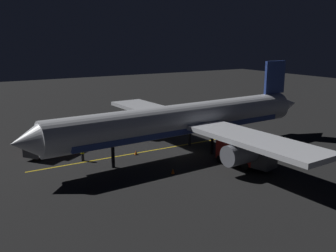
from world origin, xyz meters
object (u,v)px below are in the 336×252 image
object	(u,v)px
airliner	(187,120)
ground_crew_worker	(82,153)
traffic_cone_near_left	(136,153)
traffic_cone_under_wing	(61,149)
baggage_truck	(49,143)
catering_truck	(243,154)
traffic_cone_near_right	(173,172)

from	to	relation	value
airliner	ground_crew_worker	world-z (taller)	airliner
traffic_cone_near_left	traffic_cone_under_wing	xyz separation A→B (m)	(5.68, 7.01, 0.00)
airliner	traffic_cone_near_left	world-z (taller)	airliner
ground_crew_worker	traffic_cone_near_left	xyz separation A→B (m)	(-0.99, -5.96, -0.64)
airliner	traffic_cone_near_left	distance (m)	6.98
baggage_truck	catering_truck	distance (m)	21.91
traffic_cone_near_right	baggage_truck	bearing A→B (deg)	34.31
baggage_truck	traffic_cone_under_wing	distance (m)	1.80
catering_truck	traffic_cone_near_right	world-z (taller)	catering_truck
ground_crew_worker	traffic_cone_near_left	size ratio (longest dim) A/B	3.16
traffic_cone_near_left	traffic_cone_under_wing	size ratio (longest dim) A/B	1.00
catering_truck	traffic_cone_near_left	xyz separation A→B (m)	(9.29, 7.91, -1.01)
traffic_cone_under_wing	catering_truck	bearing A→B (deg)	-135.10
baggage_truck	ground_crew_worker	xyz separation A→B (m)	(-4.32, -2.47, -0.40)
catering_truck	traffic_cone_under_wing	size ratio (longest dim) A/B	11.94
airliner	catering_truck	distance (m)	7.84
airliner	catering_truck	world-z (taller)	airliner
ground_crew_worker	traffic_cone_under_wing	size ratio (longest dim) A/B	3.16
airliner	traffic_cone_near_right	world-z (taller)	airliner
catering_truck	ground_crew_worker	xyz separation A→B (m)	(10.28, 13.86, -0.38)
baggage_truck	ground_crew_worker	distance (m)	4.99
catering_truck	ground_crew_worker	world-z (taller)	catering_truck
airliner	traffic_cone_under_wing	world-z (taller)	airliner
ground_crew_worker	traffic_cone_near_left	bearing A→B (deg)	-99.44
baggage_truck	catering_truck	world-z (taller)	baggage_truck
catering_truck	traffic_cone_near_right	xyz separation A→B (m)	(1.74, 7.56, -1.01)
traffic_cone_under_wing	airliner	bearing A→B (deg)	-122.33
ground_crew_worker	traffic_cone_near_right	world-z (taller)	ground_crew_worker
ground_crew_worker	baggage_truck	bearing A→B (deg)	29.81
catering_truck	traffic_cone_under_wing	world-z (taller)	catering_truck
traffic_cone_near_right	catering_truck	bearing A→B (deg)	-102.95
ground_crew_worker	traffic_cone_near_right	distance (m)	10.63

